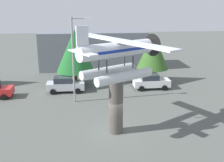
{
  "coord_description": "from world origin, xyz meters",
  "views": [
    {
      "loc": [
        -2.28,
        -19.26,
        9.95
      ],
      "look_at": [
        0.0,
        3.0,
        3.3
      ],
      "focal_mm": 43.45,
      "sensor_mm": 36.0,
      "label": 1
    }
  ],
  "objects_px": {
    "floatplane_monument": "(118,56)",
    "storefront_building": "(94,49)",
    "car_far_white": "(151,81)",
    "car_mid_silver": "(65,84)",
    "display_pedestal": "(116,106)",
    "streetlight_primary": "(75,55)",
    "tree_east": "(75,51)",
    "tree_center_back": "(153,51)"
  },
  "relations": [
    {
      "from": "car_mid_silver",
      "to": "tree_center_back",
      "type": "xyz_separation_m",
      "value": [
        10.68,
        2.71,
        3.13
      ]
    },
    {
      "from": "storefront_building",
      "to": "car_far_white",
      "type": "bearing_deg",
      "value": -61.44
    },
    {
      "from": "display_pedestal",
      "to": "tree_center_back",
      "type": "height_order",
      "value": "tree_center_back"
    },
    {
      "from": "car_far_white",
      "to": "tree_east",
      "type": "xyz_separation_m",
      "value": [
        -8.77,
        2.09,
        3.41
      ]
    },
    {
      "from": "car_mid_silver",
      "to": "streetlight_primary",
      "type": "height_order",
      "value": "streetlight_primary"
    },
    {
      "from": "streetlight_primary",
      "to": "storefront_building",
      "type": "bearing_deg",
      "value": 81.17
    },
    {
      "from": "floatplane_monument",
      "to": "car_far_white",
      "type": "bearing_deg",
      "value": 32.49
    },
    {
      "from": "car_far_white",
      "to": "tree_center_back",
      "type": "relative_size",
      "value": 0.67
    },
    {
      "from": "car_far_white",
      "to": "tree_east",
      "type": "relative_size",
      "value": 0.62
    },
    {
      "from": "tree_center_back",
      "to": "streetlight_primary",
      "type": "bearing_deg",
      "value": -147.17
    },
    {
      "from": "car_far_white",
      "to": "tree_east",
      "type": "distance_m",
      "value": 9.64
    },
    {
      "from": "display_pedestal",
      "to": "streetlight_primary",
      "type": "distance_m",
      "value": 8.19
    },
    {
      "from": "display_pedestal",
      "to": "streetlight_primary",
      "type": "relative_size",
      "value": 0.52
    },
    {
      "from": "tree_center_back",
      "to": "floatplane_monument",
      "type": "bearing_deg",
      "value": -114.74
    },
    {
      "from": "floatplane_monument",
      "to": "car_mid_silver",
      "type": "relative_size",
      "value": 2.26
    },
    {
      "from": "floatplane_monument",
      "to": "car_mid_silver",
      "type": "height_order",
      "value": "floatplane_monument"
    },
    {
      "from": "car_far_white",
      "to": "tree_east",
      "type": "bearing_deg",
      "value": 166.57
    },
    {
      "from": "display_pedestal",
      "to": "floatplane_monument",
      "type": "xyz_separation_m",
      "value": [
        0.11,
        0.07,
        3.87
      ]
    },
    {
      "from": "floatplane_monument",
      "to": "tree_center_back",
      "type": "bearing_deg",
      "value": 34.52
    },
    {
      "from": "floatplane_monument",
      "to": "storefront_building",
      "type": "distance_m",
      "value": 22.2
    },
    {
      "from": "streetlight_primary",
      "to": "car_far_white",
      "type": "bearing_deg",
      "value": 21.84
    },
    {
      "from": "floatplane_monument",
      "to": "storefront_building",
      "type": "height_order",
      "value": "floatplane_monument"
    },
    {
      "from": "car_mid_silver",
      "to": "car_far_white",
      "type": "xyz_separation_m",
      "value": [
        9.94,
        0.13,
        0.0
      ]
    },
    {
      "from": "floatplane_monument",
      "to": "tree_center_back",
      "type": "distance_m",
      "value": 14.44
    },
    {
      "from": "tree_east",
      "to": "streetlight_primary",
      "type": "bearing_deg",
      "value": -88.25
    },
    {
      "from": "car_far_white",
      "to": "tree_center_back",
      "type": "xyz_separation_m",
      "value": [
        0.73,
        2.57,
        3.13
      ]
    },
    {
      "from": "streetlight_primary",
      "to": "tree_east",
      "type": "xyz_separation_m",
      "value": [
        -0.17,
        5.54,
        -0.59
      ]
    },
    {
      "from": "display_pedestal",
      "to": "storefront_building",
      "type": "height_order",
      "value": "storefront_building"
    },
    {
      "from": "floatplane_monument",
      "to": "streetlight_primary",
      "type": "height_order",
      "value": "streetlight_primary"
    },
    {
      "from": "storefront_building",
      "to": "tree_center_back",
      "type": "xyz_separation_m",
      "value": [
        7.01,
        -8.95,
        1.23
      ]
    },
    {
      "from": "streetlight_primary",
      "to": "car_mid_silver",
      "type": "bearing_deg",
      "value": 112.07
    },
    {
      "from": "car_mid_silver",
      "to": "car_far_white",
      "type": "relative_size",
      "value": 1.0
    },
    {
      "from": "car_mid_silver",
      "to": "storefront_building",
      "type": "xyz_separation_m",
      "value": [
        3.67,
        11.66,
        1.9
      ]
    },
    {
      "from": "car_mid_silver",
      "to": "storefront_building",
      "type": "height_order",
      "value": "storefront_building"
    },
    {
      "from": "display_pedestal",
      "to": "car_far_white",
      "type": "xyz_separation_m",
      "value": [
        5.36,
        10.47,
        -1.32
      ]
    },
    {
      "from": "car_mid_silver",
      "to": "storefront_building",
      "type": "relative_size",
      "value": 0.27
    },
    {
      "from": "display_pedestal",
      "to": "floatplane_monument",
      "type": "relative_size",
      "value": 0.46
    },
    {
      "from": "display_pedestal",
      "to": "car_far_white",
      "type": "height_order",
      "value": "display_pedestal"
    },
    {
      "from": "storefront_building",
      "to": "display_pedestal",
      "type": "bearing_deg",
      "value": -87.62
    },
    {
      "from": "storefront_building",
      "to": "car_mid_silver",
      "type": "bearing_deg",
      "value": -107.47
    },
    {
      "from": "display_pedestal",
      "to": "storefront_building",
      "type": "xyz_separation_m",
      "value": [
        -0.91,
        22.0,
        0.58
      ]
    },
    {
      "from": "car_far_white",
      "to": "storefront_building",
      "type": "height_order",
      "value": "storefront_building"
    }
  ]
}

